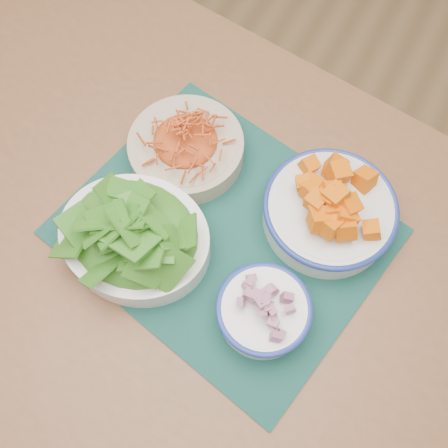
% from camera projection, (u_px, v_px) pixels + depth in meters
% --- Properties ---
extents(ground, '(4.00, 4.00, 0.00)m').
position_uv_depth(ground, '(153.00, 260.00, 1.63)').
color(ground, '#9A754A').
rests_on(ground, ground).
extents(table, '(1.43, 1.05, 0.75)m').
position_uv_depth(table, '(189.00, 251.00, 0.93)').
color(table, brown).
rests_on(table, ground).
extents(placemat, '(0.57, 0.50, 0.00)m').
position_uv_depth(placemat, '(224.00, 232.00, 0.85)').
color(placemat, '#0B2B27').
rests_on(placemat, table).
extents(carrot_bowl, '(0.24, 0.24, 0.07)m').
position_uv_depth(carrot_bowl, '(186.00, 145.00, 0.88)').
color(carrot_bowl, tan).
rests_on(carrot_bowl, placemat).
extents(squash_bowl, '(0.23, 0.23, 0.11)m').
position_uv_depth(squash_bowl, '(331.00, 206.00, 0.81)').
color(squash_bowl, silver).
rests_on(squash_bowl, placemat).
extents(lettuce_bowl, '(0.27, 0.23, 0.12)m').
position_uv_depth(lettuce_bowl, '(133.00, 233.00, 0.79)').
color(lettuce_bowl, white).
rests_on(lettuce_bowl, placemat).
extents(onion_bowl, '(0.18, 0.18, 0.07)m').
position_uv_depth(onion_bowl, '(264.00, 310.00, 0.76)').
color(onion_bowl, white).
rests_on(onion_bowl, placemat).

